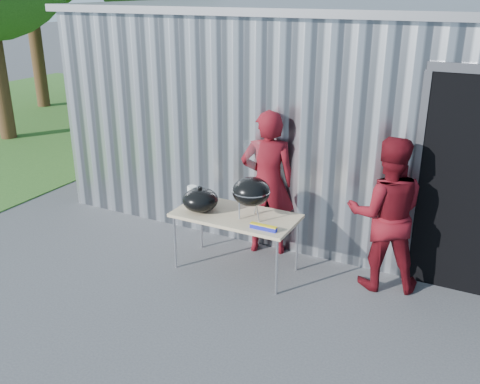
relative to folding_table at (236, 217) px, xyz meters
The scene contains 11 objects.
ground 1.18m from the folding_table, 98.29° to the right, with size 80.00×80.00×0.00m, color #424244.
building 3.83m from the folding_table, 77.96° to the left, with size 8.20×6.20×3.10m.
grass_patch 10.47m from the folding_table, 151.00° to the left, with size 10.00×12.00×0.02m, color #2D591E.
folding_table is the anchor object (origin of this frame).
kettle_grill 0.51m from the folding_table, ahead, with size 0.46×0.46×0.94m.
grill_lid 0.48m from the folding_table, 167.12° to the right, with size 0.44×0.44×0.32m.
paper_towels 0.61m from the folding_table, behind, with size 0.12×0.12×0.28m, color white.
white_tub 0.59m from the folding_table, 160.12° to the left, with size 0.20×0.15×0.10m, color white.
foil_box 0.55m from the folding_table, 27.20° to the right, with size 0.32×0.05×0.06m.
person_cook 0.71m from the folding_table, 79.14° to the left, with size 0.70×0.46×1.92m, color #5B0C13.
person_bystander 1.76m from the folding_table, 15.23° to the left, with size 0.89×0.69×1.82m, color #5B0C13.
Camera 1 is at (2.91, -4.33, 3.33)m, focal length 40.00 mm.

